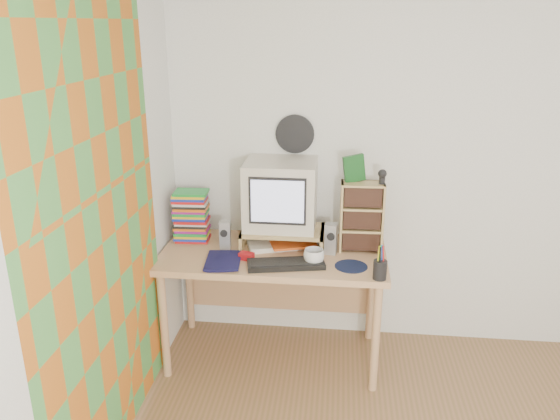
% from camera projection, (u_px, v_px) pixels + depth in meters
% --- Properties ---
extents(back_wall, '(3.50, 0.00, 3.50)m').
position_uv_depth(back_wall, '(440.00, 164.00, 3.49)').
color(back_wall, white).
rests_on(back_wall, floor).
extents(left_wall, '(0.00, 3.50, 3.50)m').
position_uv_depth(left_wall, '(36.00, 268.00, 2.03)').
color(left_wall, white).
rests_on(left_wall, floor).
extents(curtain, '(0.00, 2.20, 2.20)m').
position_uv_depth(curtain, '(102.00, 243.00, 2.51)').
color(curtain, '#C3641B').
rests_on(curtain, left_wall).
extents(wall_disc, '(0.25, 0.02, 0.25)m').
position_uv_depth(wall_disc, '(295.00, 134.00, 3.51)').
color(wall_disc, black).
rests_on(wall_disc, back_wall).
extents(desk, '(1.40, 0.70, 0.75)m').
position_uv_depth(desk, '(275.00, 267.00, 3.51)').
color(desk, tan).
rests_on(desk, floor).
extents(monitor_riser, '(0.52, 0.30, 0.12)m').
position_uv_depth(monitor_riser, '(283.00, 233.00, 3.47)').
color(monitor_riser, tan).
rests_on(monitor_riser, desk).
extents(crt_monitor, '(0.45, 0.45, 0.42)m').
position_uv_depth(crt_monitor, '(281.00, 195.00, 3.44)').
color(crt_monitor, beige).
rests_on(crt_monitor, monitor_riser).
extents(speaker_left, '(0.08, 0.08, 0.18)m').
position_uv_depth(speaker_left, '(225.00, 235.00, 3.44)').
color(speaker_left, '#9F9FA3').
rests_on(speaker_left, desk).
extents(speaker_right, '(0.08, 0.08, 0.19)m').
position_uv_depth(speaker_right, '(331.00, 239.00, 3.37)').
color(speaker_right, '#9F9FA3').
rests_on(speaker_right, desk).
extents(keyboard, '(0.47, 0.24, 0.03)m').
position_uv_depth(keyboard, '(286.00, 264.00, 3.21)').
color(keyboard, black).
rests_on(keyboard, desk).
extents(dvd_stack, '(0.22, 0.16, 0.30)m').
position_uv_depth(dvd_stack, '(192.00, 218.00, 3.56)').
color(dvd_stack, brown).
rests_on(dvd_stack, desk).
extents(cd_rack, '(0.27, 0.15, 0.44)m').
position_uv_depth(cd_rack, '(362.00, 217.00, 3.38)').
color(cd_rack, tan).
rests_on(cd_rack, desk).
extents(mug, '(0.15, 0.15, 0.10)m').
position_uv_depth(mug, '(314.00, 257.00, 3.22)').
color(mug, white).
rests_on(mug, desk).
extents(diary, '(0.27, 0.21, 0.05)m').
position_uv_depth(diary, '(206.00, 259.00, 3.25)').
color(diary, '#100F3A').
rests_on(diary, desk).
extents(mousepad, '(0.24, 0.24, 0.00)m').
position_uv_depth(mousepad, '(351.00, 266.00, 3.21)').
color(mousepad, black).
rests_on(mousepad, desk).
extents(pen_cup, '(0.09, 0.09, 0.15)m').
position_uv_depth(pen_cup, '(380.00, 266.00, 3.03)').
color(pen_cup, black).
rests_on(pen_cup, desk).
extents(papers, '(0.38, 0.33, 0.04)m').
position_uv_depth(papers, '(281.00, 242.00, 3.50)').
color(papers, white).
rests_on(papers, desk).
extents(red_box, '(0.10, 0.08, 0.04)m').
position_uv_depth(red_box, '(246.00, 256.00, 3.30)').
color(red_box, '#AD1218').
rests_on(red_box, desk).
extents(game_box, '(0.13, 0.07, 0.16)m').
position_uv_depth(game_box, '(354.00, 168.00, 3.30)').
color(game_box, '#17511E').
rests_on(game_box, cd_rack).
extents(webcam, '(0.05, 0.05, 0.09)m').
position_uv_depth(webcam, '(382.00, 177.00, 3.27)').
color(webcam, black).
rests_on(webcam, cd_rack).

